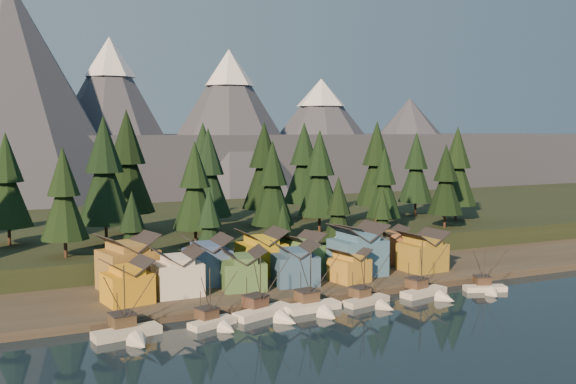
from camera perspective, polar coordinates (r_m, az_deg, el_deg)
name	(u,v)px	position (r m, az deg, el deg)	size (l,w,h in m)	color
ground	(357,326)	(107.41, 6.11, -11.73)	(500.00, 500.00, 0.00)	black
shore_strip	(262,272)	(141.83, -2.30, -7.15)	(400.00, 50.00, 1.50)	#332F25
hillside	(196,230)	(187.78, -8.19, -3.39)	(420.00, 100.00, 6.00)	black
dock	(311,299)	(121.14, 2.04, -9.47)	(80.00, 4.00, 1.00)	#453B31
mountain_ridge	(108,143)	(305.40, -15.73, 4.19)	(560.00, 190.00, 90.00)	#49505E
boat_0	(129,324)	(102.79, -13.93, -11.29)	(11.09, 11.77, 12.37)	beige
boat_1	(215,315)	(105.95, -6.47, -10.77)	(8.68, 9.24, 10.68)	silver
boat_2	(268,304)	(110.80, -1.77, -9.96)	(11.96, 12.40, 12.29)	white
boat_3	(316,299)	(113.92, 2.50, -9.45)	(10.72, 11.52, 12.45)	white
boat_4	(371,294)	(119.21, 7.36, -9.01)	(10.08, 10.60, 10.81)	beige
boat_5	(429,285)	(127.02, 12.39, -8.10)	(10.82, 11.40, 11.72)	silver
boat_6	(487,282)	(133.37, 17.28, -7.67)	(8.88, 9.34, 10.16)	silver
house_front_0	(127,280)	(117.06, -14.09, -7.60)	(8.93, 8.59, 7.76)	gold
house_front_1	(177,271)	(120.72, -9.80, -6.89)	(8.34, 8.01, 8.63)	silver
house_front_2	(243,268)	(123.75, -4.04, -6.71)	(9.39, 9.44, 7.87)	#436C3A
house_front_3	(295,262)	(126.92, 0.64, -6.27)	(9.36, 9.04, 8.37)	#325576
house_front_4	(349,264)	(130.19, 5.47, -6.40)	(7.67, 8.09, 6.66)	gold
house_front_5	(358,248)	(135.83, 6.21, -5.00)	(10.60, 9.72, 10.68)	teal
house_front_6	(422,250)	(142.42, 11.86, -5.04)	(9.22, 8.78, 8.61)	olive
house_back_0	(128,260)	(126.61, -14.05, -5.91)	(11.71, 11.42, 10.64)	olive
house_back_1	(207,259)	(128.28, -7.22, -5.91)	(8.63, 8.73, 9.52)	#3A5589
house_back_2	(261,251)	(134.62, -2.38, -5.30)	(9.16, 8.42, 9.69)	gold
house_back_3	(301,252)	(137.18, 1.18, -5.36)	(9.86, 9.19, 8.48)	#46743F
house_back_4	(362,245)	(142.30, 6.60, -4.73)	(10.45, 10.17, 9.76)	beige
house_back_5	(389,244)	(148.89, 8.97, -4.58)	(8.97, 9.04, 8.43)	#965D35
tree_hill_1	(7,184)	(156.29, -23.69, 0.70)	(10.98, 10.98, 25.57)	#332319
tree_hill_2	(64,197)	(137.10, -19.30, -0.43)	(9.71, 9.71, 22.62)	#332319
tree_hill_3	(105,174)	(149.93, -15.99, 1.53)	(12.56, 12.56, 29.25)	#332319
tree_hill_4	(127,166)	(165.99, -14.08, 2.30)	(13.37, 13.37, 31.15)	#332319
tree_hill_5	(195,189)	(144.39, -8.26, 0.30)	(10.10, 10.10, 23.52)	#332319
tree_hill_6	(209,176)	(160.91, -7.08, 1.42)	(11.37, 11.37, 26.50)	#332319
tree_hill_7	(273,186)	(148.68, -1.38, 0.51)	(10.11, 10.11, 23.56)	#332319
tree_hill_8	(264,169)	(173.64, -2.13, 2.07)	(12.14, 12.14, 28.27)	#332319
tree_hill_9	(320,176)	(161.77, 2.83, 1.39)	(11.19, 11.19, 26.06)	#332319
tree_hill_10	(304,166)	(187.55, 1.44, 2.32)	(12.13, 12.13, 28.26)	#332319
tree_hill_11	(384,185)	(165.80, 8.53, 0.58)	(9.26, 9.26, 21.57)	#332319
tree_hill_12	(377,167)	(183.27, 7.88, 2.25)	(12.27, 12.27, 28.59)	#332319
tree_hill_13	(446,182)	(174.75, 13.83, 0.86)	(9.57, 9.57, 22.30)	#332319
tree_hill_14	(416,170)	(198.49, 11.31, 1.94)	(10.92, 10.92, 25.43)	#332319
tree_hill_15	(203,168)	(178.23, -7.53, 2.09)	(12.09, 12.09, 28.15)	#332319
tree_hill_17	(457,169)	(189.88, 14.79, 1.98)	(11.60, 11.60, 27.03)	#332319
tree_shore_0	(133,232)	(131.81, -13.65, -3.50)	(7.88, 7.88, 18.35)	#332319
tree_shore_1	(209,228)	(135.79, -7.01, -3.17)	(7.80, 7.80, 18.18)	#332319
tree_shore_2	(283,233)	(142.19, -0.45, -3.62)	(6.11, 6.11, 14.23)	#332319
tree_shore_3	(338,215)	(148.03, 4.49, -2.07)	(8.52, 8.52, 19.85)	#332319
tree_shore_4	(382,220)	(154.46, 8.37, -2.44)	(7.18, 7.18, 16.73)	#332319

